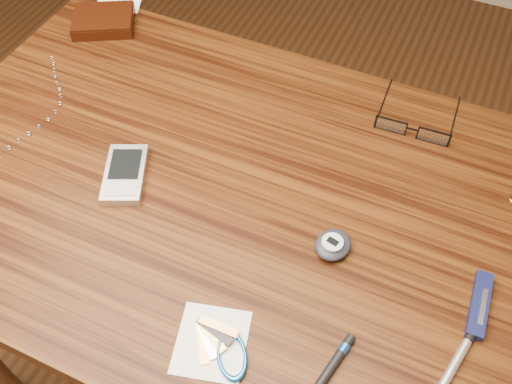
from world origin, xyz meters
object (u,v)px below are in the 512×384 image
at_px(desk, 217,220).
at_px(pedometer, 333,245).
at_px(wallet_and_card, 104,20).
at_px(silver_pen, 457,360).
at_px(pda_phone, 125,174).
at_px(notepad_keys, 222,348).
at_px(eyeglasses, 413,128).
at_px(pocket_knife, 480,305).

relative_size(desk, pedometer, 15.00).
bearing_deg(wallet_and_card, silver_pen, -26.93).
xyz_separation_m(wallet_and_card, pda_phone, (0.25, -0.32, -0.00)).
bearing_deg(wallet_and_card, desk, -35.26).
distance_m(desk, pda_phone, 0.18).
xyz_separation_m(notepad_keys, silver_pen, (0.28, 0.11, 0.00)).
relative_size(pedometer, notepad_keys, 0.52).
relative_size(desk, pda_phone, 7.72).
distance_m(eyeglasses, pedometer, 0.27).
distance_m(pocket_knife, silver_pen, 0.09).
bearing_deg(notepad_keys, pda_phone, 144.24).
height_order(desk, wallet_and_card, wallet_and_card).
xyz_separation_m(wallet_and_card, eyeglasses, (0.64, -0.04, -0.00)).
bearing_deg(pocket_knife, silver_pen, -97.01).
distance_m(desk, pocket_knife, 0.44).
bearing_deg(desk, pocket_knife, -5.96).
xyz_separation_m(eyeglasses, notepad_keys, (-0.12, -0.47, -0.01)).
height_order(desk, pedometer, pedometer).
bearing_deg(notepad_keys, pocket_knife, 34.22).
bearing_deg(pocket_knife, notepad_keys, -145.78).
distance_m(wallet_and_card, eyeglasses, 0.64).
height_order(desk, silver_pen, silver_pen).
relative_size(notepad_keys, silver_pen, 0.87).
relative_size(wallet_and_card, eyeglasses, 1.35).
bearing_deg(eyeglasses, notepad_keys, -104.47).
xyz_separation_m(pocket_knife, silver_pen, (-0.01, -0.09, -0.00)).
relative_size(wallet_and_card, pocket_knife, 1.81).
bearing_deg(eyeglasses, desk, -137.74).
bearing_deg(pocket_knife, desk, 174.04).
distance_m(wallet_and_card, silver_pen, 0.89).
height_order(pedometer, pocket_knife, pedometer).
height_order(wallet_and_card, pda_phone, wallet_and_card).
bearing_deg(silver_pen, eyeglasses, 113.01).
bearing_deg(pedometer, desk, 169.80).
bearing_deg(silver_pen, pda_phone, 171.19).
xyz_separation_m(wallet_and_card, silver_pen, (0.80, -0.40, -0.01)).
bearing_deg(silver_pen, desk, 162.13).
height_order(eyeglasses, notepad_keys, eyeglasses).
xyz_separation_m(pda_phone, notepad_keys, (0.27, -0.19, -0.00)).
distance_m(pda_phone, notepad_keys, 0.33).
bearing_deg(notepad_keys, eyeglasses, 75.53).
height_order(eyeglasses, pda_phone, eyeglasses).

